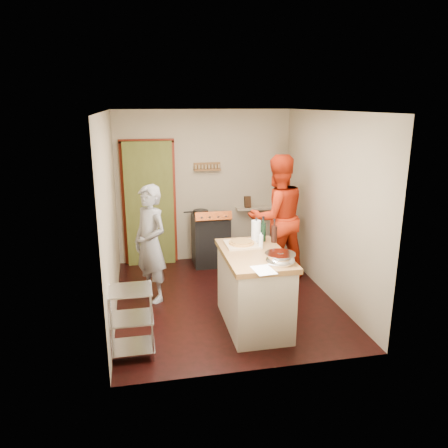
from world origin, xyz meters
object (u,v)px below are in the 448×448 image
(person_red, at_px, (277,217))
(island, at_px, (254,287))
(stove, at_px, (211,239))
(person_stripe, at_px, (150,244))
(wire_shelving, at_px, (131,319))

(person_red, bearing_deg, island, 52.85)
(stove, xyz_separation_m, person_red, (0.92, -0.74, 0.53))
(island, height_order, person_stripe, person_stripe)
(stove, height_order, person_red, person_red)
(stove, distance_m, island, 2.22)
(stove, xyz_separation_m, wire_shelving, (-1.33, -2.62, -0.01))
(person_stripe, bearing_deg, stove, 105.29)
(island, height_order, person_red, person_red)
(wire_shelving, xyz_separation_m, person_stripe, (0.28, 1.41, 0.39))
(person_red, bearing_deg, person_stripe, 3.56)
(person_stripe, xyz_separation_m, person_red, (1.97, 0.47, 0.15))
(island, xyz_separation_m, person_red, (0.76, 1.47, 0.47))
(person_stripe, bearing_deg, island, 16.65)
(island, xyz_separation_m, person_stripe, (-1.22, 1.00, 0.32))
(wire_shelving, height_order, person_stripe, person_stripe)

